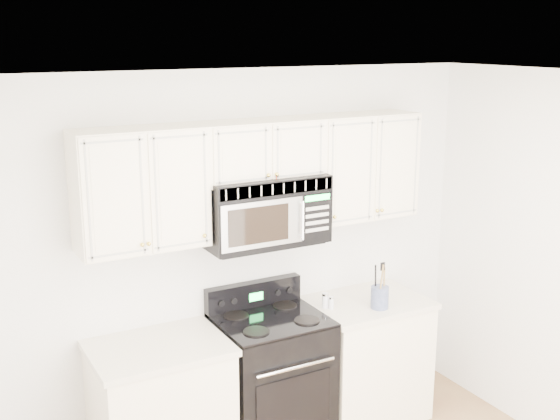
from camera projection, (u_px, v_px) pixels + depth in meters
room at (406, 351)px, 3.46m from camera, size 3.51×3.51×2.61m
base_cabinet_left at (161, 415)px, 4.52m from camera, size 0.86×0.65×0.92m
base_cabinet_right at (365, 362)px, 5.27m from camera, size 0.86×0.65×0.92m
range at (271, 378)px, 4.89m from camera, size 0.73×0.66×1.11m
upper_cabinets at (259, 171)px, 4.65m from camera, size 2.44×0.37×0.75m
microwave at (264, 210)px, 4.68m from camera, size 0.83×0.46×0.46m
utensil_crock at (380, 297)px, 4.98m from camera, size 0.13×0.13×0.34m
shaker_salt at (325, 300)px, 4.98m from camera, size 0.05×0.05×0.11m
shaker_pepper at (331, 303)px, 4.97m from camera, size 0.04×0.04×0.09m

